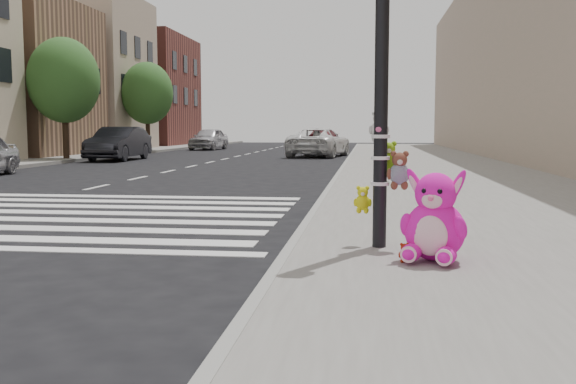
% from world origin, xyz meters
% --- Properties ---
extents(ground, '(120.00, 120.00, 0.00)m').
position_xyz_m(ground, '(0.00, 0.00, 0.00)').
color(ground, black).
rests_on(ground, ground).
extents(sidewalk_near, '(7.00, 80.00, 0.14)m').
position_xyz_m(sidewalk_near, '(5.00, 10.00, 0.07)').
color(sidewalk_near, slate).
rests_on(sidewalk_near, ground).
extents(curb_edge, '(0.12, 80.00, 0.15)m').
position_xyz_m(curb_edge, '(1.55, 10.00, 0.07)').
color(curb_edge, gray).
rests_on(curb_edge, ground).
extents(bld_far_c, '(6.00, 8.00, 8.00)m').
position_xyz_m(bld_far_c, '(-15.50, 26.00, 4.00)').
color(bld_far_c, '#9A6E52').
rests_on(bld_far_c, ground).
extents(bld_far_d, '(6.00, 8.00, 10.00)m').
position_xyz_m(bld_far_d, '(-15.50, 35.00, 5.00)').
color(bld_far_d, tan).
rests_on(bld_far_d, ground).
extents(bld_far_e, '(6.00, 10.00, 9.00)m').
position_xyz_m(bld_far_e, '(-15.50, 46.00, 4.50)').
color(bld_far_e, brown).
rests_on(bld_far_e, ground).
extents(signal_pole, '(0.68, 0.49, 4.00)m').
position_xyz_m(signal_pole, '(2.63, 1.81, 1.79)').
color(signal_pole, black).
rests_on(signal_pole, sidewalk_near).
extents(tree_far_b, '(3.20, 3.20, 5.44)m').
position_xyz_m(tree_far_b, '(-11.20, 22.00, 3.65)').
color(tree_far_b, '#382619').
rests_on(tree_far_b, sidewalk_far).
extents(tree_far_c, '(3.20, 3.20, 5.44)m').
position_xyz_m(tree_far_c, '(-11.20, 33.00, 3.65)').
color(tree_far_c, '#382619').
rests_on(tree_far_c, sidewalk_far).
extents(pink_bunny, '(0.79, 0.87, 0.99)m').
position_xyz_m(pink_bunny, '(3.16, 1.05, 0.55)').
color(pink_bunny, '#FA15BA').
rests_on(pink_bunny, sidewalk_near).
extents(red_teddy, '(0.16, 0.13, 0.21)m').
position_xyz_m(red_teddy, '(2.85, 0.94, 0.24)').
color(red_teddy, '#A02410').
rests_on(red_teddy, sidewalk_near).
extents(car_dark_far, '(1.78, 4.82, 1.58)m').
position_xyz_m(car_dark_far, '(-9.20, 23.24, 0.79)').
color(car_dark_far, black).
rests_on(car_dark_far, ground).
extents(car_white_near, '(3.32, 5.72, 1.50)m').
position_xyz_m(car_white_near, '(-0.13, 28.28, 0.75)').
color(car_white_near, silver).
rests_on(car_white_near, ground).
extents(car_maroon_near, '(2.68, 5.09, 1.41)m').
position_xyz_m(car_maroon_near, '(-0.91, 43.87, 0.70)').
color(car_maroon_near, '#5B1A20').
rests_on(car_maroon_near, ground).
extents(car_silver_deep, '(2.14, 4.60, 1.52)m').
position_xyz_m(car_silver_deep, '(-8.53, 37.83, 0.76)').
color(car_silver_deep, '#BBBAC0').
rests_on(car_silver_deep, ground).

